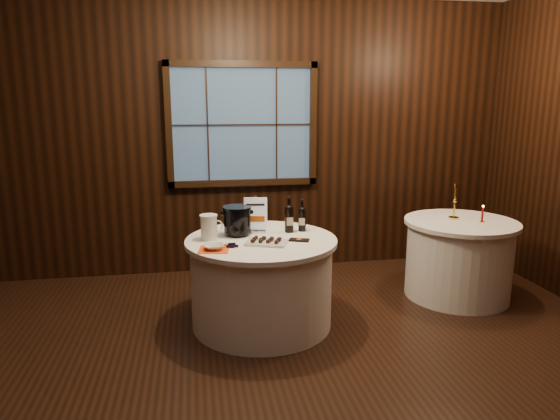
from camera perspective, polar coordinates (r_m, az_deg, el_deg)
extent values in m
plane|color=black|center=(3.62, 0.22, -19.48)|extent=(6.00, 6.00, 0.00)
cube|color=black|center=(5.56, -4.34, 8.17)|extent=(6.00, 0.02, 3.00)
cube|color=#3C597E|center=(5.52, -4.33, 9.70)|extent=(1.50, 0.01, 1.20)
cylinder|color=white|center=(4.34, -2.12, -8.43)|extent=(1.20, 1.20, 0.73)
cylinder|color=white|center=(4.22, -2.16, -3.54)|extent=(1.28, 1.28, 0.04)
cylinder|color=white|center=(5.25, 19.70, -5.45)|extent=(1.00, 1.00, 0.73)
cylinder|color=white|center=(5.15, 20.01, -1.37)|extent=(1.08, 1.08, 0.04)
cube|color=#B5B5BC|center=(4.42, -2.77, -2.43)|extent=(0.18, 0.12, 0.02)
cube|color=#B5B5BC|center=(4.38, -2.80, -0.37)|extent=(0.02, 0.02, 0.31)
cube|color=white|center=(4.37, -2.78, -0.41)|extent=(0.20, 0.04, 0.29)
cylinder|color=black|center=(4.39, 1.04, -1.22)|extent=(0.08, 0.08, 0.21)
sphere|color=black|center=(4.37, 1.05, 0.11)|extent=(0.08, 0.08, 0.08)
cylinder|color=black|center=(4.36, 1.05, 0.84)|extent=(0.03, 0.03, 0.09)
cylinder|color=black|center=(4.35, 1.05, 1.45)|extent=(0.03, 0.03, 0.02)
cube|color=beige|center=(4.36, 1.14, -1.34)|extent=(0.06, 0.00, 0.07)
cylinder|color=black|center=(4.44, 2.54, -1.24)|extent=(0.07, 0.07, 0.19)
sphere|color=black|center=(4.42, 2.56, -0.07)|extent=(0.07, 0.07, 0.07)
cylinder|color=black|center=(4.41, 2.56, 0.58)|extent=(0.03, 0.03, 0.08)
cylinder|color=black|center=(4.40, 2.57, 1.11)|extent=(0.03, 0.03, 0.02)
cube|color=beige|center=(4.40, 2.64, -1.35)|extent=(0.05, 0.01, 0.06)
cylinder|color=black|center=(4.33, -4.89, -2.68)|extent=(0.18, 0.18, 0.03)
cylinder|color=black|center=(4.30, -4.91, -1.18)|extent=(0.23, 0.23, 0.20)
cylinder|color=black|center=(4.28, -4.94, 0.27)|extent=(0.25, 0.25, 0.02)
cube|color=silver|center=(4.06, -1.57, -3.74)|extent=(0.38, 0.32, 0.02)
cube|color=black|center=(4.15, 2.20, -3.44)|extent=(0.18, 0.14, 0.01)
cylinder|color=#342313|center=(3.98, -6.43, -4.03)|extent=(0.06, 0.02, 0.03)
cylinder|color=white|center=(4.20, -8.13, -2.03)|extent=(0.14, 0.14, 0.20)
cylinder|color=white|center=(4.18, -8.17, -0.63)|extent=(0.15, 0.15, 0.01)
torus|color=white|center=(4.20, -7.18, -1.86)|extent=(0.10, 0.03, 0.10)
cube|color=#EE4714|center=(3.94, -7.55, -4.49)|extent=(0.26, 0.26, 0.00)
imported|color=silver|center=(3.93, -7.56, -4.20)|extent=(0.16, 0.16, 0.04)
cylinder|color=gold|center=(5.19, 19.22, -0.86)|extent=(0.10, 0.10, 0.02)
cylinder|color=gold|center=(5.16, 19.35, 0.90)|extent=(0.02, 0.02, 0.31)
cylinder|color=gold|center=(5.13, 19.48, 2.74)|extent=(0.05, 0.05, 0.03)
cylinder|color=gold|center=(5.13, 22.07, -1.28)|extent=(0.05, 0.05, 0.01)
cylinder|color=#A50C19|center=(5.11, 22.14, -0.47)|extent=(0.02, 0.02, 0.14)
sphere|color=#FFB23F|center=(5.10, 22.21, 0.41)|extent=(0.02, 0.02, 0.02)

